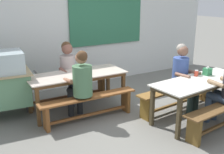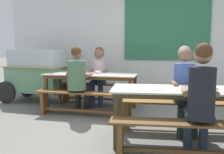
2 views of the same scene
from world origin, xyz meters
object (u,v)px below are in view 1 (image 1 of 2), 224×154
(bench_far_back, at_px, (68,88))
(person_left_back_turned, at_px, (81,82))
(dining_table_far, at_px, (77,77))
(person_right_near_table, at_px, (183,74))
(person_center_facing, at_px, (69,68))
(bench_near_back, at_px, (177,94))
(soup_bowl, at_px, (83,71))
(tissue_box, at_px, (207,71))
(condiment_jar, at_px, (196,73))
(dining_table_near, at_px, (201,84))
(bench_far_front, at_px, (89,104))

(bench_far_back, distance_m, person_left_back_turned, 1.07)
(dining_table_far, distance_m, person_right_near_table, 2.00)
(bench_far_back, relative_size, person_center_facing, 1.44)
(dining_table_far, bearing_deg, bench_far_back, 89.13)
(bench_far_back, distance_m, bench_near_back, 2.20)
(dining_table_far, xyz_separation_m, soup_bowl, (0.13, 0.00, 0.10))
(bench_far_back, distance_m, tissue_box, 2.76)
(condiment_jar, bearing_deg, tissue_box, -14.26)
(tissue_box, bearing_deg, dining_table_near, -154.89)
(bench_near_back, bearing_deg, person_right_near_table, -44.11)
(bench_far_back, xyz_separation_m, person_right_near_table, (1.72, -1.52, 0.43))
(tissue_box, bearing_deg, bench_near_back, 134.32)
(tissue_box, distance_m, condiment_jar, 0.23)
(dining_table_far, bearing_deg, soup_bowl, 1.18)
(dining_table_far, distance_m, bench_far_front, 0.63)
(dining_table_near, height_order, soup_bowl, soup_bowl)
(bench_far_back, distance_m, person_center_facing, 0.43)
(person_center_facing, distance_m, condiment_jar, 2.45)
(person_right_near_table, height_order, person_left_back_turned, person_right_near_table)
(bench_near_back, xyz_separation_m, person_center_facing, (-1.63, 1.38, 0.41))
(person_right_near_table, height_order, soup_bowl, person_right_near_table)
(dining_table_far, relative_size, person_right_near_table, 1.44)
(bench_far_back, xyz_separation_m, bench_far_front, (-0.02, -1.04, 0.01))
(person_center_facing, height_order, condiment_jar, person_center_facing)
(condiment_jar, bearing_deg, soup_bowl, 143.24)
(bench_near_back, height_order, soup_bowl, soup_bowl)
(person_left_back_turned, distance_m, tissue_box, 2.30)
(dining_table_far, height_order, person_left_back_turned, person_left_back_turned)
(bench_far_back, relative_size, bench_near_back, 0.97)
(person_left_back_turned, bearing_deg, bench_far_front, -30.72)
(dining_table_near, bearing_deg, dining_table_far, 139.75)
(tissue_box, bearing_deg, condiment_jar, 165.74)
(person_left_back_turned, bearing_deg, soup_bowl, 61.02)
(bench_far_back, height_order, person_right_near_table, person_right_near_table)
(dining_table_near, height_order, tissue_box, tissue_box)
(dining_table_far, bearing_deg, bench_near_back, -29.21)
(bench_near_back, bearing_deg, bench_far_front, 166.18)
(bench_near_back, distance_m, person_right_near_table, 0.42)
(condiment_jar, distance_m, soup_bowl, 2.08)
(dining_table_far, bearing_deg, person_right_near_table, -29.92)
(dining_table_near, relative_size, soup_bowl, 14.97)
(person_center_facing, height_order, soup_bowl, person_center_facing)
(bench_far_front, relative_size, tissue_box, 11.56)
(bench_far_back, bearing_deg, soup_bowl, -76.31)
(bench_far_front, distance_m, person_center_facing, 1.06)
(dining_table_near, distance_m, condiment_jar, 0.26)
(dining_table_near, bearing_deg, person_center_facing, 131.53)
(bench_near_back, bearing_deg, person_center_facing, 139.80)
(bench_far_back, distance_m, bench_far_front, 1.04)
(person_right_near_table, relative_size, condiment_jar, 11.20)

